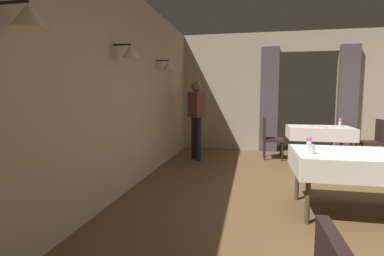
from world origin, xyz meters
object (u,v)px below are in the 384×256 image
at_px(plate_far_b, 309,125).
at_px(glass_mid_c, 312,149).
at_px(flower_vase_far, 340,122).
at_px(dining_table_mid, 359,160).
at_px(chair_far_left, 270,136).
at_px(flower_vase_mid, 309,142).
at_px(person_waiter_by_doorway, 196,114).
at_px(dining_table_far, 320,131).
at_px(chair_far_right, 374,139).
at_px(plate_far_c, 322,127).

bearing_deg(plate_far_b, glass_mid_c, -99.67).
bearing_deg(flower_vase_far, plate_far_b, 162.44).
relative_size(dining_table_mid, glass_mid_c, 13.26).
height_order(chair_far_left, flower_vase_mid, chair_far_left).
height_order(flower_vase_mid, person_waiter_by_doorway, person_waiter_by_doorway).
bearing_deg(dining_table_far, plate_far_b, 138.88).
relative_size(dining_table_far, chair_far_right, 1.43).
bearing_deg(person_waiter_by_doorway, plate_far_c, 5.45).
bearing_deg(chair_far_left, plate_far_c, -9.62).
xyz_separation_m(chair_far_left, flower_vase_mid, (0.31, -2.91, 0.32)).
distance_m(flower_vase_mid, plate_far_b, 3.12).
bearing_deg(chair_far_right, dining_table_far, 176.18).
height_order(chair_far_left, glass_mid_c, chair_far_left).
bearing_deg(chair_far_left, dining_table_mid, -74.62).
height_order(chair_far_right, person_waiter_by_doorway, person_waiter_by_doorway).
bearing_deg(dining_table_far, glass_mid_c, -103.37).
height_order(flower_vase_mid, plate_far_b, flower_vase_mid).
bearing_deg(plate_far_c, plate_far_b, 121.42).
height_order(plate_far_b, plate_far_c, same).
bearing_deg(plate_far_c, dining_table_mid, -94.42).
relative_size(plate_far_b, plate_far_c, 0.96).
xyz_separation_m(dining_table_far, plate_far_b, (-0.19, 0.17, 0.10)).
bearing_deg(person_waiter_by_doorway, flower_vase_far, 7.59).
relative_size(dining_table_mid, plate_far_b, 6.58).
xyz_separation_m(plate_far_c, person_waiter_by_doorway, (-2.66, -0.25, 0.27)).
height_order(flower_vase_far, plate_far_b, flower_vase_far).
xyz_separation_m(chair_far_right, plate_far_c, (-1.03, -0.10, 0.24)).
xyz_separation_m(dining_table_far, glass_mid_c, (-0.77, -3.24, 0.15)).
xyz_separation_m(glass_mid_c, plate_far_c, (0.79, 3.07, -0.05)).
relative_size(glass_mid_c, plate_far_c, 0.48).
bearing_deg(plate_far_c, flower_vase_far, 21.71).
bearing_deg(flower_vase_mid, flower_vase_far, 68.45).
bearing_deg(dining_table_far, person_waiter_by_doorway, -170.85).
bearing_deg(flower_vase_far, plate_far_c, -158.29).
relative_size(dining_table_mid, plate_far_c, 6.32).
bearing_deg(plate_far_b, dining_table_far, -41.12).
height_order(chair_far_left, plate_far_c, chair_far_left).
bearing_deg(chair_far_right, person_waiter_by_doorway, -174.50).
bearing_deg(person_waiter_by_doorway, dining_table_far, 9.15).
xyz_separation_m(glass_mid_c, person_waiter_by_doorway, (-1.87, 2.81, 0.22)).
bearing_deg(person_waiter_by_doorway, chair_far_right, 5.50).
distance_m(chair_far_right, glass_mid_c, 3.66).
height_order(flower_vase_far, plate_far_c, flower_vase_far).
relative_size(chair_far_left, person_waiter_by_doorway, 0.54).
bearing_deg(dining_table_mid, person_waiter_by_doorway, 132.82).
relative_size(plate_far_c, person_waiter_by_doorway, 0.14).
relative_size(dining_table_far, plate_far_b, 5.89).
xyz_separation_m(chair_far_right, glass_mid_c, (-1.82, -3.17, 0.29)).
bearing_deg(person_waiter_by_doorway, flower_vase_mid, -52.45).
xyz_separation_m(dining_table_far, chair_far_left, (-1.05, 0.01, -0.14)).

